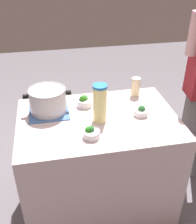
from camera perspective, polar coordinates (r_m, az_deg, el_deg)
name	(u,v)px	position (r m, az deg, el deg)	size (l,w,h in m)	color
ground_plane	(98,201)	(2.50, 0.00, -18.14)	(8.00, 8.00, 0.00)	slate
counter_slab	(98,164)	(2.18, 0.00, -10.83)	(1.12, 0.75, 0.87)	beige
dish_cloth	(49,111)	(2.01, -10.17, 0.19)	(0.28, 0.29, 0.01)	#486DAD
cooking_pot	(48,100)	(1.97, -10.43, 2.53)	(0.33, 0.27, 0.18)	#B7B7BC
lemonade_pitcher	(100,103)	(1.82, 0.41, 1.84)	(0.10, 0.10, 0.27)	#F3E88E
mason_jar	(136,87)	(2.18, 7.85, 5.22)	(0.07, 0.07, 0.15)	beige
broccoli_bowl_front	(141,111)	(1.95, 8.97, 0.12)	(0.10, 0.10, 0.08)	silver
broccoli_bowl_center	(91,133)	(1.72, -1.51, -4.36)	(0.11, 0.11, 0.08)	silver
broccoli_bowl_back	(84,101)	(2.04, -2.88, 2.22)	(0.11, 0.11, 0.09)	silver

